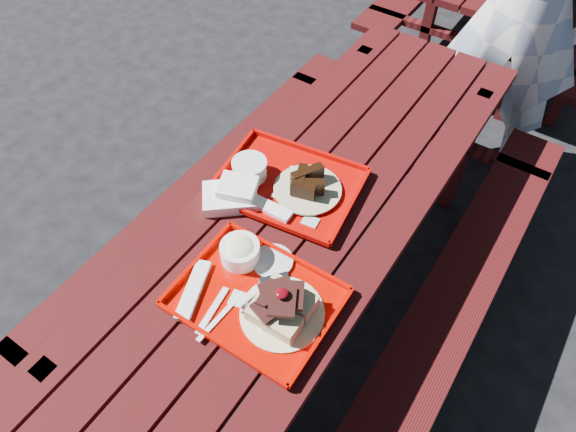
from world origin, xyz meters
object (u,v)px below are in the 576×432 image
object	(u,v)px
near_tray	(260,289)
person	(527,8)
far_tray	(285,183)
picnic_table_near	(309,233)

from	to	relation	value
near_tray	person	world-z (taller)	person
far_tray	person	xyz separation A→B (m)	(0.39, 1.42, 0.15)
person	near_tray	bearing A→B (deg)	75.56
picnic_table_near	person	world-z (taller)	person
person	far_tray	bearing A→B (deg)	66.32
near_tray	person	distance (m)	1.86
near_tray	person	xyz separation A→B (m)	(0.20, 1.84, 0.14)
picnic_table_near	near_tray	bearing A→B (deg)	-79.81
near_tray	person	size ratio (longest dim) A/B	0.27
picnic_table_near	person	bearing A→B (deg)	79.01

